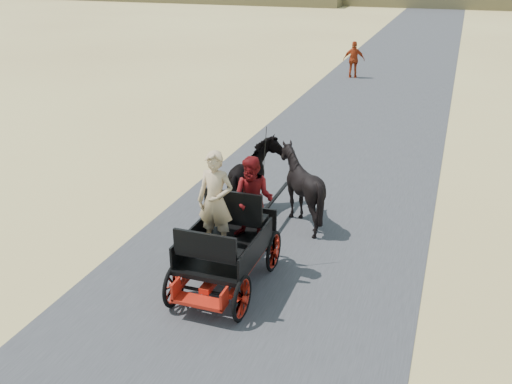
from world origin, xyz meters
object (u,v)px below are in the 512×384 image
(carriage, at_px, (227,267))
(horse_left, at_px, (254,180))
(horse_right, at_px, (301,187))
(pedestrian, at_px, (354,60))

(carriage, bearing_deg, horse_left, 100.39)
(horse_left, height_order, horse_right, horse_right)
(pedestrian, bearing_deg, carriage, 88.39)
(horse_left, relative_size, horse_right, 1.18)
(horse_left, bearing_deg, pedestrian, -87.47)
(horse_right, distance_m, pedestrian, 16.35)
(horse_left, bearing_deg, horse_right, -180.00)
(carriage, height_order, horse_left, horse_left)
(carriage, bearing_deg, pedestrian, 93.77)
(horse_right, bearing_deg, horse_left, 0.00)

